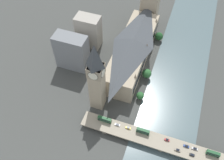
# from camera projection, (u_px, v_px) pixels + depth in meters

# --- Properties ---
(ground_plane) EXTENTS (600.00, 600.00, 0.00)m
(ground_plane) POSITION_uv_depth(u_px,v_px,m) (146.00, 69.00, 252.05)
(ground_plane) COLOR #424442
(river_water) EXTENTS (52.16, 360.00, 0.30)m
(river_water) POSITION_uv_depth(u_px,v_px,m) (178.00, 78.00, 245.34)
(river_water) COLOR #4C6066
(river_water) RESTS_ON ground_plane
(parliament_hall) EXTENTS (29.19, 105.27, 29.53)m
(parliament_hall) POSITION_uv_depth(u_px,v_px,m) (133.00, 50.00, 248.77)
(parliament_hall) COLOR tan
(parliament_hall) RESTS_ON ground_plane
(clock_tower) EXTENTS (12.33, 12.33, 72.94)m
(clock_tower) POSITION_uv_depth(u_px,v_px,m) (96.00, 77.00, 196.63)
(clock_tower) COLOR tan
(clock_tower) RESTS_ON ground_plane
(victoria_tower) EXTENTS (18.94, 18.94, 54.98)m
(victoria_tower) POSITION_uv_depth(u_px,v_px,m) (150.00, 3.00, 278.89)
(victoria_tower) COLOR tan
(victoria_tower) RESTS_ON ground_plane
(road_bridge) EXTENTS (136.33, 13.60, 5.37)m
(road_bridge) POSITION_uv_depth(u_px,v_px,m) (162.00, 143.00, 198.50)
(road_bridge) COLOR gray
(road_bridge) RESTS_ON ground_plane
(double_decker_bus_lead) EXTENTS (10.07, 2.49, 4.81)m
(double_decker_bus_lead) POSITION_uv_depth(u_px,v_px,m) (213.00, 153.00, 189.36)
(double_decker_bus_lead) COLOR #235B33
(double_decker_bus_lead) RESTS_ON road_bridge
(double_decker_bus_mid) EXTENTS (11.75, 2.58, 4.85)m
(double_decker_bus_mid) POSITION_uv_depth(u_px,v_px,m) (105.00, 119.00, 207.53)
(double_decker_bus_mid) COLOR #235B33
(double_decker_bus_mid) RESTS_ON road_bridge
(double_decker_bus_rear) EXTENTS (10.88, 2.47, 4.89)m
(double_decker_bus_rear) POSITION_uv_depth(u_px,v_px,m) (143.00, 131.00, 200.85)
(double_decker_bus_rear) COLOR #235B33
(double_decker_bus_rear) RESTS_ON road_bridge
(car_northbound_lead) EXTENTS (4.63, 1.78, 1.47)m
(car_northbound_lead) POSITION_uv_depth(u_px,v_px,m) (178.00, 150.00, 193.04)
(car_northbound_lead) COLOR slate
(car_northbound_lead) RESTS_ON road_bridge
(car_northbound_mid) EXTENTS (4.42, 1.88, 1.40)m
(car_northbound_mid) POSITION_uv_depth(u_px,v_px,m) (128.00, 128.00, 204.89)
(car_northbound_mid) COLOR gold
(car_northbound_mid) RESTS_ON road_bridge
(car_northbound_tail) EXTENTS (4.57, 1.83, 1.40)m
(car_northbound_tail) POSITION_uv_depth(u_px,v_px,m) (186.00, 146.00, 195.03)
(car_northbound_tail) COLOR navy
(car_northbound_tail) RESTS_ON road_bridge
(car_southbound_lead) EXTENTS (4.64, 1.92, 1.24)m
(car_southbound_lead) POSITION_uv_depth(u_px,v_px,m) (117.00, 125.00, 206.68)
(car_southbound_lead) COLOR silver
(car_southbound_lead) RESTS_ON road_bridge
(car_southbound_mid) EXTENTS (4.16, 1.75, 1.43)m
(car_southbound_mid) POSITION_uv_depth(u_px,v_px,m) (167.00, 140.00, 198.31)
(car_southbound_mid) COLOR maroon
(car_southbound_mid) RESTS_ON road_bridge
(car_southbound_tail) EXTENTS (3.92, 1.91, 1.35)m
(car_southbound_tail) POSITION_uv_depth(u_px,v_px,m) (192.00, 155.00, 190.72)
(car_southbound_tail) COLOR black
(car_southbound_tail) RESTS_ON road_bridge
(car_southbound_extra) EXTENTS (4.78, 1.80, 1.38)m
(car_southbound_extra) POSITION_uv_depth(u_px,v_px,m) (195.00, 149.00, 193.76)
(car_southbound_extra) COLOR silver
(car_southbound_extra) RESTS_ON road_bridge
(city_block_west) EXTENTS (24.94, 15.37, 35.95)m
(city_block_west) POSITION_uv_depth(u_px,v_px,m) (89.00, 31.00, 260.91)
(city_block_west) COLOR #A39E93
(city_block_west) RESTS_ON ground_plane
(city_block_center) EXTENTS (19.23, 25.90, 23.26)m
(city_block_center) POSITION_uv_depth(u_px,v_px,m) (73.00, 51.00, 251.78)
(city_block_center) COLOR #A39E93
(city_block_center) RESTS_ON ground_plane
(city_block_east) EXTENTS (31.30, 15.50, 37.73)m
(city_block_east) POSITION_uv_depth(u_px,v_px,m) (72.00, 52.00, 241.10)
(city_block_east) COLOR slate
(city_block_east) RESTS_ON ground_plane
(tree_embankment_near) EXTENTS (6.96, 6.96, 8.62)m
(tree_embankment_near) POSITION_uv_depth(u_px,v_px,m) (140.00, 96.00, 225.95)
(tree_embankment_near) COLOR brown
(tree_embankment_near) RESTS_ON ground_plane
(tree_embankment_mid) EXTENTS (8.76, 8.76, 10.50)m
(tree_embankment_mid) POSITION_uv_depth(u_px,v_px,m) (159.00, 36.00, 273.77)
(tree_embankment_mid) COLOR brown
(tree_embankment_mid) RESTS_ON ground_plane
(tree_embankment_far) EXTENTS (8.94, 8.94, 11.40)m
(tree_embankment_far) POSITION_uv_depth(u_px,v_px,m) (147.00, 73.00, 239.80)
(tree_embankment_far) COLOR brown
(tree_embankment_far) RESTS_ON ground_plane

